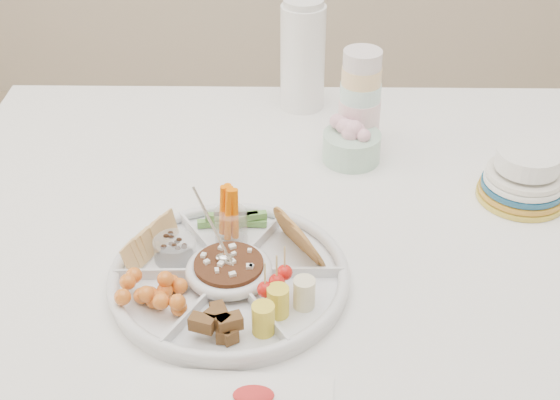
{
  "coord_description": "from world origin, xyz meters",
  "views": [
    {
      "loc": [
        -0.1,
        -1.17,
        1.58
      ],
      "look_at": [
        -0.11,
        -0.11,
        0.86
      ],
      "focal_mm": 50.0,
      "sensor_mm": 36.0,
      "label": 1
    }
  ],
  "objects_px": {
    "thermos": "(303,53)",
    "dining_table": "(334,357)",
    "plate_stack": "(525,174)",
    "party_tray": "(229,274)"
  },
  "relations": [
    {
      "from": "thermos",
      "to": "plate_stack",
      "type": "distance_m",
      "value": 0.56
    },
    {
      "from": "plate_stack",
      "to": "thermos",
      "type": "bearing_deg",
      "value": 137.74
    },
    {
      "from": "party_tray",
      "to": "plate_stack",
      "type": "bearing_deg",
      "value": 25.9
    },
    {
      "from": "dining_table",
      "to": "plate_stack",
      "type": "distance_m",
      "value": 0.55
    },
    {
      "from": "party_tray",
      "to": "thermos",
      "type": "height_order",
      "value": "thermos"
    },
    {
      "from": "thermos",
      "to": "dining_table",
      "type": "bearing_deg",
      "value": -80.41
    },
    {
      "from": "dining_table",
      "to": "thermos",
      "type": "height_order",
      "value": "thermos"
    },
    {
      "from": "dining_table",
      "to": "plate_stack",
      "type": "xyz_separation_m",
      "value": [
        0.34,
        0.05,
        0.43
      ]
    },
    {
      "from": "party_tray",
      "to": "plate_stack",
      "type": "height_order",
      "value": "plate_stack"
    },
    {
      "from": "party_tray",
      "to": "plate_stack",
      "type": "distance_m",
      "value": 0.59
    }
  ]
}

